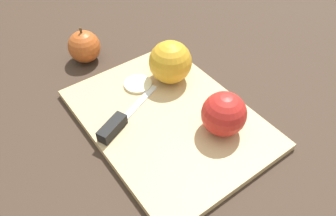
{
  "coord_description": "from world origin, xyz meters",
  "views": [
    {
      "loc": [
        -0.33,
        0.24,
        0.45
      ],
      "look_at": [
        0.0,
        0.0,
        0.03
      ],
      "focal_mm": 35.0,
      "sensor_mm": 36.0,
      "label": 1
    }
  ],
  "objects": [
    {
      "name": "ground_plane",
      "position": [
        0.0,
        0.0,
        0.0
      ],
      "size": [
        4.0,
        4.0,
        0.0
      ],
      "primitive_type": "plane",
      "color": "#38281E"
    },
    {
      "name": "cutting_board",
      "position": [
        0.0,
        0.0,
        0.01
      ],
      "size": [
        0.37,
        0.28,
        0.01
      ],
      "color": "tan",
      "rests_on": "ground_plane"
    },
    {
      "name": "apple_half_left",
      "position": [
        -0.08,
        -0.06,
        0.05
      ],
      "size": [
        0.08,
        0.08,
        0.08
      ],
      "rotation": [
        0.0,
        0.0,
        5.9
      ],
      "color": "red",
      "rests_on": "cutting_board"
    },
    {
      "name": "apple_half_right",
      "position": [
        0.08,
        -0.06,
        0.06
      ],
      "size": [
        0.09,
        0.09,
        0.09
      ],
      "rotation": [
        0.0,
        0.0,
        1.01
      ],
      "color": "gold",
      "rests_on": "cutting_board"
    },
    {
      "name": "knife",
      "position": [
        0.03,
        0.09,
        0.02
      ],
      "size": [
        0.08,
        0.16,
        0.02
      ],
      "rotation": [
        0.0,
        0.0,
        -1.15
      ],
      "color": "silver",
      "rests_on": "cutting_board"
    },
    {
      "name": "apple_slice",
      "position": [
        0.1,
        -0.0,
        0.02
      ],
      "size": [
        0.06,
        0.06,
        0.01
      ],
      "color": "beige",
      "rests_on": "cutting_board"
    },
    {
      "name": "apple_whole",
      "position": [
        0.26,
        0.04,
        0.04
      ],
      "size": [
        0.07,
        0.07,
        0.08
      ],
      "color": "#AD4C1E",
      "rests_on": "ground_plane"
    }
  ]
}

